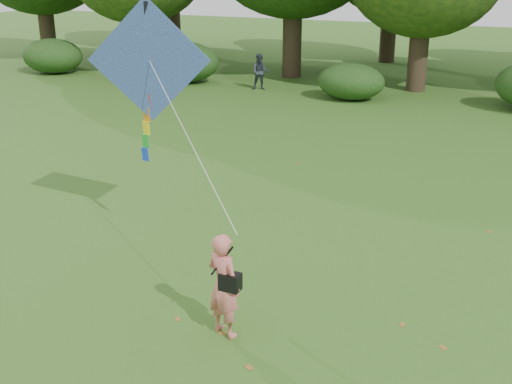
% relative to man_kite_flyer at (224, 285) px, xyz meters
% --- Properties ---
extents(ground, '(100.00, 100.00, 0.00)m').
position_rel_man_kite_flyer_xyz_m(ground, '(0.96, 0.05, -0.80)').
color(ground, '#265114').
rests_on(ground, ground).
extents(man_kite_flyer, '(0.68, 0.55, 1.61)m').
position_rel_man_kite_flyer_xyz_m(man_kite_flyer, '(0.00, 0.00, 0.00)').
color(man_kite_flyer, '#D66E64').
rests_on(man_kite_flyer, ground).
extents(bystander_left, '(0.89, 0.79, 1.51)m').
position_rel_man_kite_flyer_xyz_m(bystander_left, '(-7.13, 17.57, -0.05)').
color(bystander_left, '#2B3139').
rests_on(bystander_left, ground).
extents(crossbody_bag, '(0.43, 0.20, 0.67)m').
position_rel_man_kite_flyer_xyz_m(crossbody_bag, '(0.12, -0.03, 0.11)').
color(crossbody_bag, black).
rests_on(crossbody_bag, ground).
extents(flying_kite, '(3.98, 2.90, 3.04)m').
position_rel_man_kite_flyer_xyz_m(flying_kite, '(-2.67, 2.43, 2.69)').
color(flying_kite, '#235797').
rests_on(flying_kite, ground).
extents(shrub_band, '(39.15, 3.22, 1.88)m').
position_rel_man_kite_flyer_xyz_m(shrub_band, '(0.24, 17.65, 0.05)').
color(shrub_band, '#264919').
rests_on(shrub_band, ground).
extents(fallen_leaves, '(7.30, 10.71, 0.01)m').
position_rel_man_kite_flyer_xyz_m(fallen_leaves, '(1.57, 2.30, -0.80)').
color(fallen_leaves, brown).
rests_on(fallen_leaves, ground).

